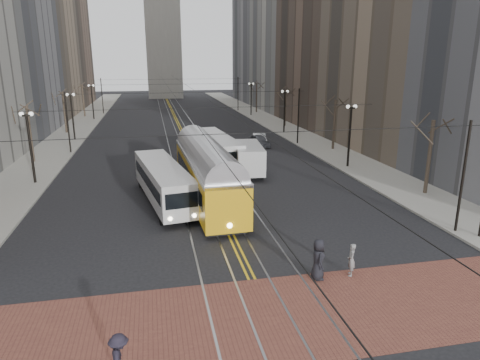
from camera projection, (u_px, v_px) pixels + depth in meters
name	position (u px, v px, depth m)	size (l,w,h in m)	color
ground	(247.00, 270.00, 20.58)	(260.00, 260.00, 0.00)	black
sidewalk_left	(73.00, 132.00, 60.06)	(5.00, 140.00, 0.15)	gray
sidewalk_right	(278.00, 125.00, 65.92)	(5.00, 140.00, 0.15)	gray
crosswalk_band	(270.00, 317.00, 16.81)	(25.00, 6.00, 0.01)	brown
streetcar_rails	(181.00, 129.00, 63.01)	(4.80, 130.00, 0.02)	gray
centre_lines	(181.00, 129.00, 63.01)	(0.42, 130.00, 0.01)	gold
building_left_far	(43.00, 11.00, 91.30)	(16.00, 20.00, 40.00)	brown
building_right_mid	(346.00, 10.00, 64.35)	(16.00, 20.00, 34.00)	brown
building_right_far	(273.00, 15.00, 101.26)	(16.00, 20.00, 40.00)	slate
lamp_posts	(190.00, 126.00, 46.94)	(27.60, 57.20, 5.60)	black
street_trees	(185.00, 118.00, 53.07)	(31.68, 53.28, 5.60)	#382D23
trolley_wires	(185.00, 111.00, 52.41)	(25.96, 120.00, 6.60)	black
transit_bus	(163.00, 184.00, 30.00)	(2.28, 10.95, 2.74)	#BDBDBD
streetcar	(207.00, 178.00, 30.29)	(2.71, 14.58, 3.44)	gold
rear_bus	(217.00, 151.00, 40.80)	(2.39, 10.97, 2.86)	beige
cargo_van	(248.00, 160.00, 37.60)	(2.28, 5.93, 2.62)	#B8B8B8
sedan_grey	(259.00, 141.00, 49.96)	(1.63, 4.05, 1.38)	#3E3F45
sedan_silver	(259.00, 139.00, 50.95)	(1.45, 4.17, 1.37)	#B8BCC1
pedestrian_a	(318.00, 259.00, 19.48)	(0.95, 0.62, 1.95)	black
pedestrian_b	(351.00, 260.00, 19.86)	(0.57, 0.38, 1.57)	slate
pedestrian_d	(120.00, 359.00, 13.15)	(1.10, 0.63, 1.70)	black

